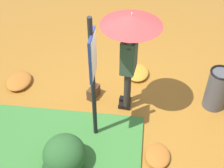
# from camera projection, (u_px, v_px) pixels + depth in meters

# --- Properties ---
(ground_plane) EXTENTS (18.00, 18.00, 0.00)m
(ground_plane) POSITION_uv_depth(u_px,v_px,m) (126.00, 111.00, 5.83)
(ground_plane) COLOR #9E6623
(person_with_umbrella) EXTENTS (0.96, 0.96, 2.04)m
(person_with_umbrella) POSITION_uv_depth(u_px,v_px,m) (130.00, 39.00, 4.86)
(person_with_umbrella) COLOR #2D2823
(person_with_umbrella) RESTS_ON ground_plane
(info_sign_post) EXTENTS (0.44, 0.07, 2.30)m
(info_sign_post) POSITION_uv_depth(u_px,v_px,m) (93.00, 70.00, 4.45)
(info_sign_post) COLOR black
(info_sign_post) RESTS_ON ground_plane
(handbag) EXTENTS (0.33, 0.24, 0.37)m
(handbag) POSITION_uv_depth(u_px,v_px,m) (94.00, 92.00, 6.03)
(handbag) COLOR #4C3323
(handbag) RESTS_ON ground_plane
(trash_bin) EXTENTS (0.42, 0.42, 0.83)m
(trash_bin) POSITION_uv_depth(u_px,v_px,m) (217.00, 89.00, 5.66)
(trash_bin) COLOR #4C4C51
(trash_bin) RESTS_ON ground_plane
(shrub_cluster) EXTENTS (0.73, 0.66, 0.60)m
(shrub_cluster) POSITION_uv_depth(u_px,v_px,m) (63.00, 157.00, 4.73)
(shrub_cluster) COLOR #285628
(shrub_cluster) RESTS_ON ground_plane
(leaf_pile_near_person) EXTENTS (0.62, 0.50, 0.14)m
(leaf_pile_near_person) POSITION_uv_depth(u_px,v_px,m) (19.00, 81.00, 6.36)
(leaf_pile_near_person) COLOR #A86023
(leaf_pile_near_person) RESTS_ON ground_plane
(leaf_pile_by_bench) EXTENTS (0.51, 0.41, 0.11)m
(leaf_pile_by_bench) POSITION_uv_depth(u_px,v_px,m) (158.00, 155.00, 5.01)
(leaf_pile_by_bench) COLOR #A86023
(leaf_pile_by_bench) RESTS_ON ground_plane
(leaf_pile_far_path) EXTENTS (0.59, 0.48, 0.13)m
(leaf_pile_far_path) POSITION_uv_depth(u_px,v_px,m) (137.00, 72.00, 6.57)
(leaf_pile_far_path) COLOR #C68428
(leaf_pile_far_path) RESTS_ON ground_plane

